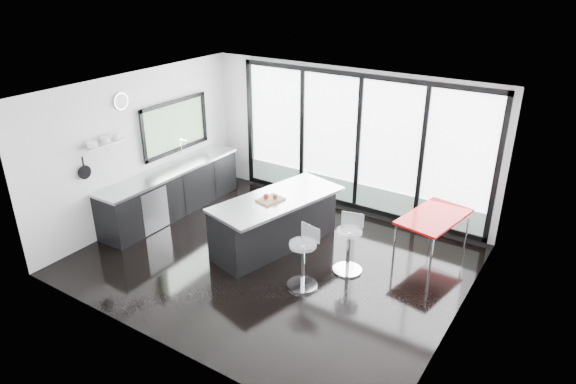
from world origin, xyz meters
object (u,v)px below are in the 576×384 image
Objects in this scene: bar_stool_far at (348,251)px; red_table at (432,235)px; island at (275,221)px; bar_stool_near at (302,265)px.

bar_stool_far is 1.57m from red_table.
red_table is (2.37, 1.23, -0.12)m from island.
island is 1.32m from bar_stool_near.
bar_stool_near reaches higher than bar_stool_far.
bar_stool_near is 0.85m from bar_stool_far.
bar_stool_far is at bearing 75.93° from bar_stool_near.
bar_stool_far is 0.56× the size of red_table.
bar_stool_far is (1.44, -0.03, -0.11)m from island.
red_table is at bearing 27.43° from island.
bar_stool_near is 1.02× the size of bar_stool_far.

